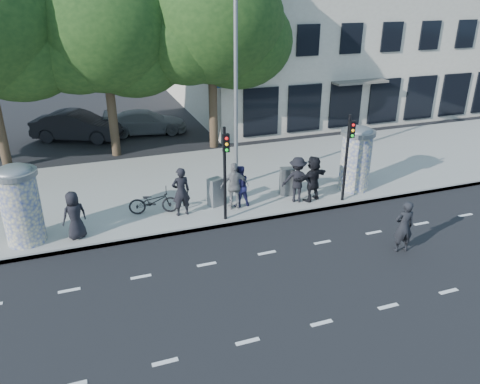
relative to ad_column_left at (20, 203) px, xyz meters
name	(u,v)px	position (x,y,z in m)	size (l,w,h in m)	color
ground	(285,276)	(7.20, -4.50, -1.54)	(120.00, 120.00, 0.00)	black
sidewalk	(213,182)	(7.20, 3.00, -1.46)	(40.00, 8.00, 0.15)	gray
curb	(244,222)	(7.20, -0.95, -1.46)	(40.00, 0.10, 0.16)	slate
lane_dash_near	(322,323)	(7.20, -6.70, -1.53)	(32.00, 0.12, 0.01)	silver
lane_dash_far	(267,253)	(7.20, -3.10, -1.53)	(32.00, 0.12, 0.01)	silver
ad_column_left	(20,203)	(0.00, 0.00, 0.00)	(1.36, 1.36, 2.65)	beige
ad_column_right	(356,157)	(12.40, 0.20, 0.00)	(1.36, 1.36, 2.65)	beige
traffic_pole_near	(225,165)	(6.60, -0.71, 0.69)	(0.22, 0.31, 3.40)	black
traffic_pole_far	(348,150)	(11.40, -0.71, 0.69)	(0.22, 0.31, 3.40)	black
street_lamp	(236,73)	(8.00, 2.13, 3.26)	(0.25, 0.93, 8.00)	slate
tree_near_left	(103,28)	(3.70, 8.20, 4.53)	(6.80, 6.80, 8.97)	#38281C
tree_center	(211,20)	(8.70, 7.80, 4.77)	(7.00, 7.00, 9.30)	#38281C
building	(326,14)	(19.20, 15.49, 4.46)	(20.30, 15.85, 12.00)	#B3A796
ped_a	(74,215)	(1.55, -0.30, -0.57)	(0.80, 0.52, 1.64)	black
ped_b	(181,192)	(5.21, 0.20, -0.47)	(0.67, 0.44, 1.83)	black
ped_c	(239,186)	(7.44, 0.21, -0.58)	(0.78, 0.61, 1.61)	#1F1E4C
ped_d	(297,180)	(9.67, -0.14, -0.49)	(1.16, 0.67, 1.80)	black
ped_e	(235,186)	(7.20, 0.06, -0.49)	(1.05, 0.60, 1.80)	slate
ped_f	(313,178)	(10.27, -0.24, -0.49)	(1.67, 0.60, 1.80)	black
man_road	(404,227)	(11.31, -4.40, -0.66)	(0.64, 0.42, 1.75)	black
bicycle	(154,201)	(4.27, 0.66, -0.92)	(1.80, 0.63, 0.94)	black
cabinet_left	(215,192)	(6.60, 0.55, -0.84)	(0.52, 0.38, 1.09)	gray
cabinet_right	(287,181)	(9.57, 0.58, -0.83)	(0.53, 0.39, 1.11)	slate
car_mid	(78,126)	(2.01, 11.45, -0.74)	(4.81, 1.68, 1.59)	black
car_right	(146,122)	(5.72, 11.48, -0.88)	(4.56, 1.86, 1.32)	slate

